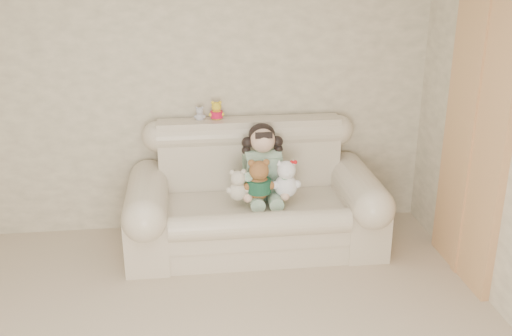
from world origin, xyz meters
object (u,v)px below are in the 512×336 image
(cream_teddy, at_px, (238,182))
(seated_child, at_px, (262,161))
(white_cat, at_px, (286,175))
(brown_teddy, at_px, (259,176))
(sofa, at_px, (255,190))

(cream_teddy, bearing_deg, seated_child, 33.94)
(white_cat, xyz_separation_m, cream_teddy, (-0.39, -0.02, -0.04))
(seated_child, relative_size, white_cat, 1.70)
(brown_teddy, bearing_deg, white_cat, -10.44)
(sofa, xyz_separation_m, seated_child, (0.08, 0.08, 0.23))
(seated_child, distance_m, cream_teddy, 0.33)
(white_cat, bearing_deg, cream_teddy, -162.55)
(sofa, distance_m, brown_teddy, 0.23)
(brown_teddy, height_order, white_cat, brown_teddy)
(seated_child, distance_m, brown_teddy, 0.23)
(sofa, height_order, seated_child, seated_child)
(brown_teddy, distance_m, white_cat, 0.22)
(sofa, bearing_deg, cream_teddy, -136.67)
(brown_teddy, relative_size, cream_teddy, 1.30)
(brown_teddy, bearing_deg, seated_child, 61.69)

